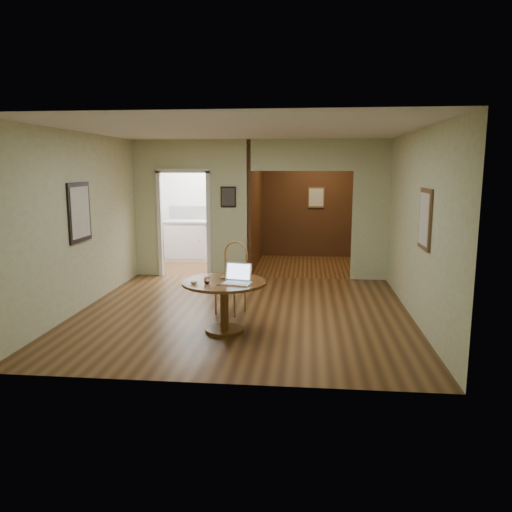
# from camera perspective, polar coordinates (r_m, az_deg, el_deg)

# --- Properties ---
(floor) EXTENTS (5.00, 5.00, 0.00)m
(floor) POSITION_cam_1_polar(r_m,az_deg,el_deg) (7.58, -1.51, -6.53)
(floor) COLOR #402612
(floor) RESTS_ON ground
(room_shell) EXTENTS (5.20, 7.50, 5.00)m
(room_shell) POSITION_cam_1_polar(r_m,az_deg,el_deg) (10.43, -1.92, 5.25)
(room_shell) COLOR silver
(room_shell) RESTS_ON ground
(dining_table) EXTENTS (1.11, 1.11, 0.69)m
(dining_table) POSITION_cam_1_polar(r_m,az_deg,el_deg) (6.62, -3.65, -4.39)
(dining_table) COLOR brown
(dining_table) RESTS_ON ground
(chair) EXTENTS (0.59, 0.59, 1.07)m
(chair) POSITION_cam_1_polar(r_m,az_deg,el_deg) (7.50, -2.69, -2.01)
(chair) COLOR #A86E3B
(chair) RESTS_ON ground
(open_laptop) EXTENTS (0.40, 0.37, 0.25)m
(open_laptop) POSITION_cam_1_polar(r_m,az_deg,el_deg) (6.46, -2.11, -2.52)
(open_laptop) COLOR white
(open_laptop) RESTS_ON dining_table
(closed_laptop) EXTENTS (0.35, 0.25, 0.03)m
(closed_laptop) POSITION_cam_1_polar(r_m,az_deg,el_deg) (6.66, -2.77, -2.59)
(closed_laptop) COLOR #A6A5AA
(closed_laptop) RESTS_ON dining_table
(mouse) EXTENTS (0.11, 0.07, 0.04)m
(mouse) POSITION_cam_1_polar(r_m,az_deg,el_deg) (6.46, -7.11, -3.00)
(mouse) COLOR white
(mouse) RESTS_ON dining_table
(wine_glass) EXTENTS (0.09, 0.09, 0.10)m
(wine_glass) POSITION_cam_1_polar(r_m,az_deg,el_deg) (6.44, -5.62, -2.75)
(wine_glass) COLOR white
(wine_glass) RESTS_ON dining_table
(pen) EXTENTS (0.11, 0.10, 0.01)m
(pen) POSITION_cam_1_polar(r_m,az_deg,el_deg) (6.38, -3.94, -3.25)
(pen) COLOR navy
(pen) RESTS_ON dining_table
(kitchen_cabinet) EXTENTS (2.06, 0.60, 0.94)m
(kitchen_cabinet) POSITION_cam_1_polar(r_m,az_deg,el_deg) (11.75, -5.43, 1.76)
(kitchen_cabinet) COLOR white
(kitchen_cabinet) RESTS_ON ground
(grocery_bag) EXTENTS (0.31, 0.28, 0.27)m
(grocery_bag) POSITION_cam_1_polar(r_m,az_deg,el_deg) (11.57, -2.37, 4.68)
(grocery_bag) COLOR beige
(grocery_bag) RESTS_ON kitchen_cabinet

